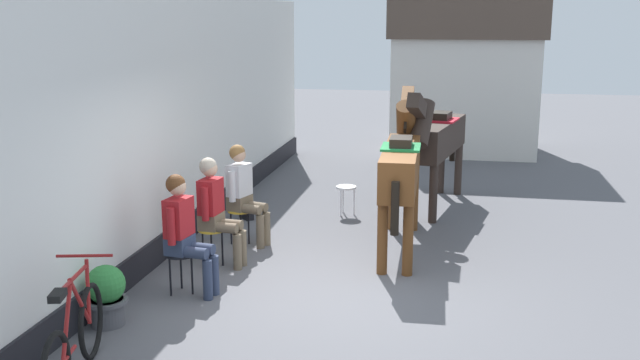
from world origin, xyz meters
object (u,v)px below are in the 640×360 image
object	(u,v)px
seated_visitor_far	(243,189)
saddled_horse_near	(401,164)
saddled_horse_far	(437,139)
seated_visitor_middle	(216,206)
seated_visitor_near	(184,228)
leaning_bicycle	(75,342)
flower_planter_near	(106,294)
satchel_bag	(246,213)
spare_stool_white	(346,190)

from	to	relation	value
seated_visitor_far	saddled_horse_near	bearing A→B (deg)	6.34
saddled_horse_far	saddled_horse_near	bearing A→B (deg)	-100.43
seated_visitor_far	saddled_horse_far	bearing A→B (deg)	43.52
seated_visitor_middle	seated_visitor_near	bearing A→B (deg)	-91.69
seated_visitor_far	leaning_bicycle	size ratio (longest dim) A/B	0.81
seated_visitor_near	saddled_horse_near	world-z (taller)	saddled_horse_near
seated_visitor_near	seated_visitor_middle	xyz separation A→B (m)	(0.03, 0.99, 0.00)
seated_visitor_far	saddled_horse_near	xyz separation A→B (m)	(2.14, 0.24, 0.38)
seated_visitor_near	flower_planter_near	xyz separation A→B (m)	(-0.48, -0.97, -0.44)
saddled_horse_far	satchel_bag	world-z (taller)	saddled_horse_far
seated_visitor_far	saddled_horse_far	size ratio (longest dim) A/B	0.47
seated_visitor_near	seated_visitor_far	xyz separation A→B (m)	(0.11, 1.93, 0.00)
flower_planter_near	satchel_bag	bearing A→B (deg)	86.42
seated_visitor_near	saddled_horse_near	xyz separation A→B (m)	(2.24, 2.17, 0.38)
seated_visitor_far	leaning_bicycle	xyz separation A→B (m)	(-0.27, -4.11, -0.38)
seated_visitor_near	flower_planter_near	world-z (taller)	seated_visitor_near
seated_visitor_far	satchel_bag	distance (m)	1.42
seated_visitor_middle	leaning_bicycle	distance (m)	3.19
flower_planter_near	leaning_bicycle	distance (m)	1.24
seated_visitor_near	saddled_horse_far	world-z (taller)	saddled_horse_far
seated_visitor_middle	spare_stool_white	bearing A→B (deg)	65.45
flower_planter_near	spare_stool_white	world-z (taller)	flower_planter_near
leaning_bicycle	satchel_bag	xyz separation A→B (m)	(-0.06, 5.32, -0.30)
saddled_horse_near	flower_planter_near	bearing A→B (deg)	-130.90
seated_visitor_middle	saddled_horse_far	size ratio (longest dim) A/B	0.47
seated_visitor_middle	flower_planter_near	world-z (taller)	seated_visitor_middle
seated_visitor_middle	leaning_bicycle	size ratio (longest dim) A/B	0.81
seated_visitor_near	seated_visitor_middle	bearing A→B (deg)	88.31
saddled_horse_far	seated_visitor_middle	bearing A→B (deg)	-127.96
saddled_horse_near	spare_stool_white	world-z (taller)	saddled_horse_near
seated_visitor_far	saddled_horse_far	world-z (taller)	saddled_horse_far
flower_planter_near	seated_visitor_near	bearing A→B (deg)	63.72
leaning_bicycle	seated_visitor_far	bearing A→B (deg)	86.30
seated_visitor_middle	satchel_bag	bearing A→B (deg)	96.69
saddled_horse_near	leaning_bicycle	size ratio (longest dim) A/B	1.74
satchel_bag	seated_visitor_far	bearing A→B (deg)	150.46
flower_planter_near	spare_stool_white	bearing A→B (deg)	69.52
seated_visitor_near	leaning_bicycle	xyz separation A→B (m)	(-0.16, -2.17, -0.38)
leaning_bicycle	spare_stool_white	distance (m)	6.04
seated_visitor_far	saddled_horse_near	distance (m)	2.19
saddled_horse_near	satchel_bag	distance (m)	2.86
flower_planter_near	satchel_bag	xyz separation A→B (m)	(0.26, 4.12, -0.23)
spare_stool_white	satchel_bag	distance (m)	1.61
seated_visitor_middle	seated_visitor_far	bearing A→B (deg)	85.35
seated_visitor_near	satchel_bag	bearing A→B (deg)	94.06
seated_visitor_near	seated_visitor_far	world-z (taller)	same
seated_visitor_far	leaning_bicycle	world-z (taller)	seated_visitor_far
saddled_horse_near	satchel_bag	size ratio (longest dim) A/B	10.71
saddled_horse_far	satchel_bag	size ratio (longest dim) A/B	10.60
seated_visitor_far	leaning_bicycle	distance (m)	4.13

